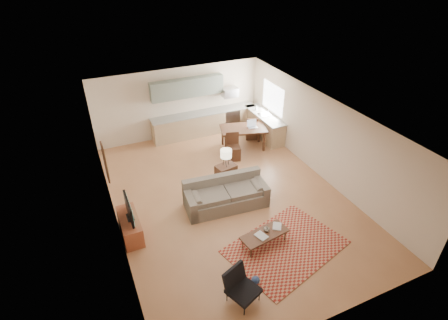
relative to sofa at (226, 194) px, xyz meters
name	(u,v)px	position (x,y,z in m)	size (l,w,h in m)	color
room	(228,159)	(0.22, 0.34, 0.92)	(9.00, 9.00, 9.00)	#A96F47
kitchen_counter_back	(205,123)	(1.12, 4.52, 0.03)	(4.26, 0.64, 0.92)	tan
kitchen_counter_right	(264,125)	(3.15, 3.34, 0.03)	(0.64, 2.26, 0.92)	tan
kitchen_range	(230,118)	(2.22, 4.52, 0.02)	(0.62, 0.62, 0.90)	#A5A8AD
kitchen_microwave	(230,92)	(2.22, 4.54, 1.12)	(0.62, 0.40, 0.35)	#A5A8AD
upper_cabinets	(187,88)	(0.52, 4.67, 1.52)	(2.80, 0.34, 0.70)	gray
window_right	(273,98)	(3.45, 3.34, 1.12)	(0.02, 1.40, 1.05)	white
wall_art_left	(105,162)	(-2.99, 1.24, 1.12)	(0.06, 0.42, 1.10)	olive
triptych	(176,93)	(0.12, 4.81, 1.32)	(1.70, 0.04, 0.50)	beige
rug	(286,247)	(0.70, -2.11, -0.42)	(2.82, 1.95, 0.02)	maroon
sofa	(226,194)	(0.00, 0.00, 0.00)	(2.46, 1.07, 0.86)	#6A5F51
coffee_table	(264,239)	(0.24, -1.80, -0.24)	(1.25, 0.49, 0.38)	#472819
book_a	(258,238)	(0.00, -1.89, -0.04)	(0.31, 0.37, 0.03)	maroon
book_b	(273,226)	(0.57, -1.65, -0.05)	(0.35, 0.37, 0.02)	navy
vase	(267,228)	(0.33, -1.74, 0.02)	(0.17, 0.17, 0.16)	black
armchair	(243,288)	(-0.99, -3.06, -0.04)	(0.69, 0.69, 0.78)	black
tv_credenza	(130,226)	(-2.78, -0.06, -0.14)	(0.47, 1.23, 0.57)	brown
tv	(129,209)	(-2.73, -0.06, 0.42)	(0.09, 0.94, 0.57)	black
console_table	(226,175)	(0.43, 0.96, -0.07)	(0.61, 0.41, 0.72)	#3A2014
table_lamp	(226,158)	(0.43, 0.96, 0.57)	(0.35, 0.35, 0.57)	beige
dining_table	(243,138)	(1.97, 2.84, -0.01)	(1.63, 0.94, 0.83)	#3A2014
dining_chair_near	(233,147)	(1.31, 2.29, 0.05)	(0.46, 0.48, 0.96)	#3A2014
dining_chair_far	(252,127)	(2.63, 3.40, 0.04)	(0.44, 0.46, 0.93)	#3A2014
laptop	(253,124)	(2.30, 2.73, 0.53)	(0.35, 0.26, 0.26)	#A5A8AD
soap_bottle	(256,108)	(3.05, 3.85, 0.59)	(0.10, 0.10, 0.19)	beige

